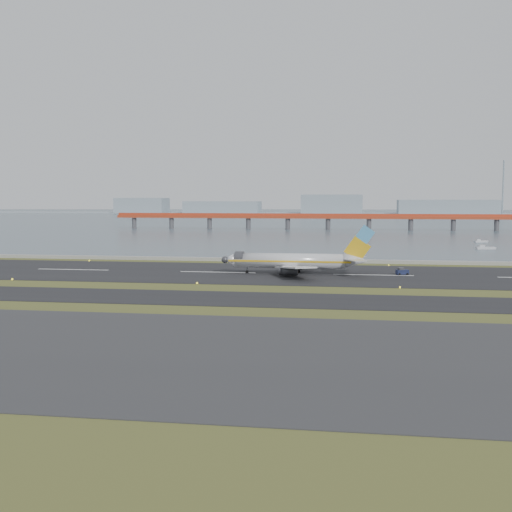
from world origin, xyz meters
name	(u,v)px	position (x,y,z in m)	size (l,w,h in m)	color
ground	(189,289)	(0.00, 0.00, 0.00)	(1000.00, 1000.00, 0.00)	#344719
apron_strip	(82,348)	(0.00, -55.00, 0.05)	(1000.00, 50.00, 0.10)	#2F2F31
taxiway_strip	(173,297)	(0.00, -12.00, 0.05)	(1000.00, 18.00, 0.10)	black
runway_strip	(218,272)	(0.00, 30.00, 0.05)	(1000.00, 45.00, 0.10)	black
seawall	(238,260)	(0.00, 60.00, 0.50)	(1000.00, 2.50, 1.00)	gray
bay_water	(315,218)	(0.00, 460.00, 0.00)	(1400.00, 800.00, 1.30)	#41515D
red_pier	(328,218)	(20.00, 250.00, 7.28)	(260.00, 5.00, 10.20)	#B43C1E
far_shoreline	(335,208)	(13.62, 620.00, 6.07)	(1400.00, 80.00, 60.50)	#8998A2
airliner	(296,261)	(20.43, 28.90, 3.46)	(38.52, 32.89, 12.80)	silver
pushback_tug	(402,272)	(47.16, 31.22, 0.93)	(3.36, 2.49, 1.92)	#151C3C
workboat_near	(485,248)	(83.95, 117.51, 0.55)	(7.39, 3.54, 1.72)	silver
workboat_far	(480,241)	(89.36, 155.18, 0.46)	(6.23, 3.87, 1.45)	silver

